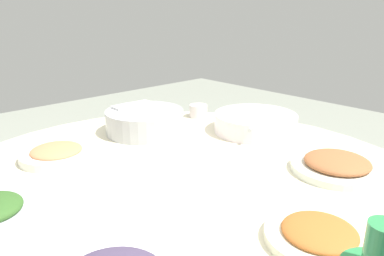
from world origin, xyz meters
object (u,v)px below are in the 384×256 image
Objects in this scene: soup_bowl at (255,123)px; tea_cup_side at (198,111)px; rice_bowl at (145,121)px; dish_stirfry at (337,165)px; dish_shrimp at (57,153)px; round_dining_table at (181,211)px; dish_tofu_braise at (319,235)px.

soup_bowl is 0.27m from tea_cup_side.
rice_bowl is at bearing -178.46° from tea_cup_side.
dish_stirfry is at bearing -98.15° from tea_cup_side.
soup_bowl is 0.67m from dish_shrimp.
tea_cup_side is at bearing 94.03° from soup_bowl.
dish_shrimp is 2.90× the size of tea_cup_side.
dish_stirfry is (0.36, -0.24, 0.10)m from round_dining_table.
rice_bowl is at bearing 137.66° from soup_bowl.
dish_tofu_braise is 0.98× the size of dish_shrimp.
round_dining_table is 0.38m from dish_tofu_braise.
rice_bowl is 0.27m from tea_cup_side.
round_dining_table is at bearing 94.95° from dish_tofu_braise.
tea_cup_side reaches higher than dish_shrimp.
rice_bowl reaches higher than soup_bowl.
dish_tofu_braise is at bearing -100.88° from rice_bowl.
rice_bowl reaches higher than dish_shrimp.
dish_stirfry is at bearing 21.25° from dish_tofu_braise.
dish_tofu_braise is 0.87m from tea_cup_side.
tea_cup_side is (0.45, 0.40, 0.10)m from round_dining_table.
dish_stirfry is at bearing -106.97° from soup_bowl.
round_dining_table is 0.45m from rice_bowl.
soup_bowl is (0.29, -0.27, -0.01)m from rice_bowl.
dish_tofu_braise is at bearing -75.33° from dish_shrimp.
dish_stirfry is 0.64m from tea_cup_side.
dish_stirfry reaches higher than dish_tofu_braise.
dish_stirfry is (-0.11, -0.36, -0.01)m from soup_bowl.
dish_stirfry reaches higher than round_dining_table.
round_dining_table is at bearing -114.19° from rice_bowl.
soup_bowl is 4.04× the size of tea_cup_side.
soup_bowl reaches higher than dish_tofu_braise.
round_dining_table is 6.48× the size of dish_shrimp.
soup_bowl is at bearing 15.11° from round_dining_table.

